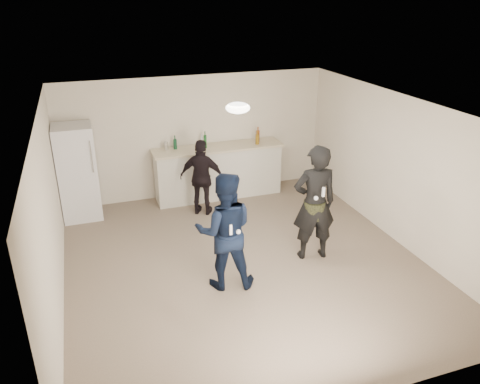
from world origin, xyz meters
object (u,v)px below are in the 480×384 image
object	(u,v)px
spectator	(202,178)
counter	(218,173)
fridge	(78,172)
shaker	(166,146)
woman	(314,203)
man	(225,231)

from	to	relation	value
spectator	counter	bearing A→B (deg)	-97.09
fridge	spectator	size ratio (longest dim) A/B	1.21
spectator	shaker	bearing A→B (deg)	-29.70
fridge	spectator	distance (m)	2.32
shaker	woman	bearing A→B (deg)	-59.28
fridge	man	distance (m)	3.62
man	woman	distance (m)	1.60
spectator	woman	bearing A→B (deg)	150.08
counter	man	xyz separation A→B (m)	(-0.83, -3.14, 0.36)
man	woman	bearing A→B (deg)	-155.03
man	woman	size ratio (longest dim) A/B	0.93
counter	man	world-z (taller)	man
shaker	man	bearing A→B (deg)	-86.49
counter	spectator	xyz separation A→B (m)	(-0.53, -0.71, 0.22)
counter	shaker	size ratio (longest dim) A/B	15.29
fridge	woman	world-z (taller)	woman
man	spectator	bearing A→B (deg)	-82.91
counter	man	size ratio (longest dim) A/B	1.47
counter	spectator	bearing A→B (deg)	-126.52
fridge	shaker	bearing A→B (deg)	6.77
counter	woman	xyz separation A→B (m)	(0.74, -2.84, 0.43)
counter	shaker	world-z (taller)	shaker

